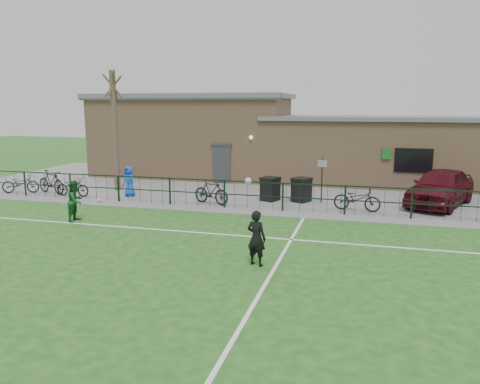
% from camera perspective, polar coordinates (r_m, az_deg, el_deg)
% --- Properties ---
extents(ground, '(90.00, 90.00, 0.00)m').
position_cam_1_polar(ground, '(12.20, -6.28, -10.22)').
color(ground, '#1D5017').
rests_on(ground, ground).
extents(paving_strip, '(34.00, 13.00, 0.02)m').
position_cam_1_polar(paving_strip, '(24.84, 5.16, 0.55)').
color(paving_strip, slate).
rests_on(paving_strip, ground).
extents(pitch_line_touch, '(28.00, 0.10, 0.01)m').
position_cam_1_polar(pitch_line_touch, '(19.36, 2.18, -2.30)').
color(pitch_line_touch, white).
rests_on(pitch_line_touch, ground).
extents(pitch_line_mid, '(28.00, 0.10, 0.01)m').
position_cam_1_polar(pitch_line_mid, '(15.79, -0.96, -5.27)').
color(pitch_line_mid, white).
rests_on(pitch_line_mid, ground).
extents(pitch_line_perp, '(0.10, 16.00, 0.01)m').
position_cam_1_polar(pitch_line_perp, '(11.65, 3.10, -11.16)').
color(pitch_line_perp, white).
rests_on(pitch_line_perp, ground).
extents(perimeter_fence, '(28.00, 0.10, 1.20)m').
position_cam_1_polar(perimeter_fence, '(19.43, 2.32, -0.46)').
color(perimeter_fence, black).
rests_on(perimeter_fence, ground).
extents(bare_tree, '(0.30, 0.30, 6.00)m').
position_cam_1_polar(bare_tree, '(24.42, -15.01, 7.13)').
color(bare_tree, '#4D3C2F').
rests_on(bare_tree, ground).
extents(wheelie_bin_left, '(0.88, 0.93, 0.99)m').
position_cam_1_polar(wheelie_bin_left, '(21.29, 3.70, 0.27)').
color(wheelie_bin_left, black).
rests_on(wheelie_bin_left, paving_strip).
extents(wheelie_bin_right, '(0.91, 0.96, 1.00)m').
position_cam_1_polar(wheelie_bin_right, '(21.18, 7.50, 0.16)').
color(wheelie_bin_right, black).
rests_on(wheelie_bin_right, paving_strip).
extents(sign_post, '(0.07, 0.07, 2.00)m').
position_cam_1_polar(sign_post, '(21.03, 9.94, 1.40)').
color(sign_post, black).
rests_on(sign_post, paving_strip).
extents(car_maroon, '(3.67, 5.13, 1.62)m').
position_cam_1_polar(car_maroon, '(21.93, 23.24, 0.56)').
color(car_maroon, '#4A0D16').
rests_on(car_maroon, paving_strip).
extents(bicycle_a, '(1.89, 1.21, 0.94)m').
position_cam_1_polar(bicycle_a, '(25.55, -25.19, 0.95)').
color(bicycle_a, black).
rests_on(bicycle_a, paving_strip).
extents(bicycle_b, '(2.01, 1.13, 1.16)m').
position_cam_1_polar(bicycle_b, '(24.70, -22.03, 1.15)').
color(bicycle_b, black).
rests_on(bicycle_b, paving_strip).
extents(bicycle_c, '(1.76, 0.65, 0.92)m').
position_cam_1_polar(bicycle_c, '(23.67, -19.73, 0.62)').
color(bicycle_c, black).
rests_on(bicycle_c, paving_strip).
extents(bicycle_d, '(1.88, 1.07, 1.09)m').
position_cam_1_polar(bicycle_d, '(20.54, -3.53, 0.03)').
color(bicycle_d, black).
rests_on(bicycle_d, paving_strip).
extents(bicycle_e, '(1.98, 0.95, 1.00)m').
position_cam_1_polar(bicycle_e, '(19.78, 14.07, -0.81)').
color(bicycle_e, black).
rests_on(bicycle_e, paving_strip).
extents(spectator_child, '(0.83, 0.68, 1.45)m').
position_cam_1_polar(spectator_child, '(22.82, -13.37, 1.29)').
color(spectator_child, blue).
rests_on(spectator_child, paving_strip).
extents(goalkeeper_kick, '(1.41, 3.34, 1.94)m').
position_cam_1_polar(goalkeeper_kick, '(12.82, 1.97, -5.34)').
color(goalkeeper_kick, black).
rests_on(goalkeeper_kick, ground).
extents(outfield_player, '(0.61, 0.77, 1.55)m').
position_cam_1_polar(outfield_player, '(18.59, -19.40, -1.02)').
color(outfield_player, '#175126').
rests_on(outfield_player, ground).
extents(ball_ground, '(0.20, 0.20, 0.20)m').
position_cam_1_polar(ball_ground, '(21.91, -16.81, -0.98)').
color(ball_ground, white).
rests_on(ball_ground, ground).
extents(clubhouse, '(24.25, 5.40, 4.96)m').
position_cam_1_polar(clubhouse, '(27.65, 4.52, 6.20)').
color(clubhouse, tan).
rests_on(clubhouse, ground).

